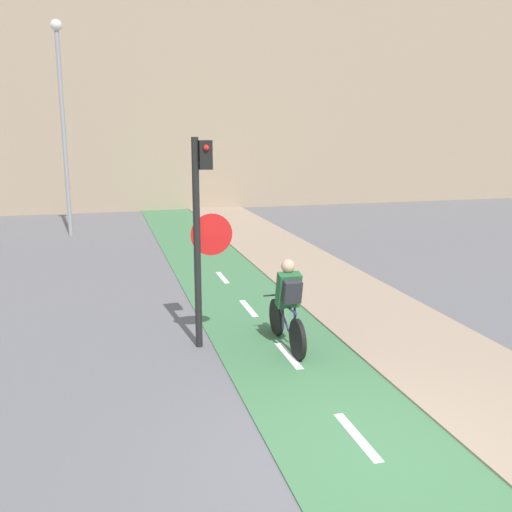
# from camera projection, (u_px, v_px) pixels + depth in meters

# --- Properties ---
(ground_plane) EXTENTS (120.00, 120.00, 0.00)m
(ground_plane) POSITION_uv_depth(u_px,v_px,m) (377.00, 462.00, 6.07)
(ground_plane) COLOR #5B5B60
(bike_lane) EXTENTS (2.10, 60.00, 0.02)m
(bike_lane) POSITION_uv_depth(u_px,v_px,m) (377.00, 461.00, 6.07)
(bike_lane) COLOR #3D7047
(bike_lane) RESTS_ON ground_plane
(building_row_background) EXTENTS (60.00, 5.20, 10.77)m
(building_row_background) POSITION_uv_depth(u_px,v_px,m) (155.00, 88.00, 26.37)
(building_row_background) COLOR gray
(building_row_background) RESTS_ON ground_plane
(traffic_light_pole) EXTENTS (0.67, 0.25, 3.36)m
(traffic_light_pole) POSITION_uv_depth(u_px,v_px,m) (202.00, 221.00, 8.90)
(traffic_light_pole) COLOR black
(traffic_light_pole) RESTS_ON ground_plane
(street_lamp_far) EXTENTS (0.36, 0.36, 6.84)m
(street_lamp_far) POSITION_uv_depth(u_px,v_px,m) (62.00, 107.00, 18.29)
(street_lamp_far) COLOR gray
(street_lamp_far) RESTS_ON ground_plane
(cyclist_near) EXTENTS (0.46, 1.74, 1.47)m
(cyclist_near) POSITION_uv_depth(u_px,v_px,m) (288.00, 306.00, 9.12)
(cyclist_near) COLOR black
(cyclist_near) RESTS_ON ground_plane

